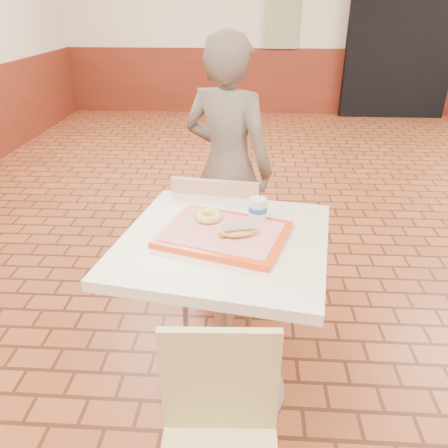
# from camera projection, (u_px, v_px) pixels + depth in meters

# --- Properties ---
(wainscot_band) EXTENTS (8.00, 10.00, 1.00)m
(wainscot_band) POSITION_uv_depth(u_px,v_px,m) (422.00, 224.00, 2.57)
(wainscot_band) COLOR #602012
(wainscot_band) RESTS_ON ground
(corridor_doorway) EXTENTS (1.60, 0.22, 2.20)m
(corridor_doorway) POSITION_uv_depth(u_px,v_px,m) (401.00, 43.00, 6.56)
(corridor_doorway) COLOR black
(corridor_doorway) RESTS_ON ground
(promo_poster) EXTENTS (0.50, 0.03, 1.20)m
(promo_poster) POSITION_uv_depth(u_px,v_px,m) (283.00, 5.00, 6.48)
(promo_poster) COLOR gray
(promo_poster) RESTS_ON wainscot_band
(main_table) EXTENTS (0.80, 0.80, 0.84)m
(main_table) POSITION_uv_depth(u_px,v_px,m) (224.00, 294.00, 1.84)
(main_table) COLOR beige
(main_table) RESTS_ON ground
(chair_main_front) EXTENTS (0.39, 0.39, 0.81)m
(chair_main_front) POSITION_uv_depth(u_px,v_px,m) (219.00, 442.00, 1.35)
(chair_main_front) COLOR tan
(chair_main_front) RESTS_ON ground
(chair_main_back) EXTENTS (0.48, 0.48, 0.92)m
(chair_main_back) POSITION_uv_depth(u_px,v_px,m) (220.00, 243.00, 2.34)
(chair_main_back) COLOR tan
(chair_main_back) RESTS_ON ground
(customer) EXTENTS (0.67, 0.57, 1.55)m
(customer) POSITION_uv_depth(u_px,v_px,m) (228.00, 168.00, 2.62)
(customer) COLOR #64584D
(customer) RESTS_ON ground
(serving_tray) EXTENTS (0.47, 0.37, 0.03)m
(serving_tray) POSITION_uv_depth(u_px,v_px,m) (224.00, 234.00, 1.71)
(serving_tray) COLOR #E04410
(serving_tray) RESTS_ON main_table
(ring_donut) EXTENTS (0.12, 0.12, 0.03)m
(ring_donut) POSITION_uv_depth(u_px,v_px,m) (208.00, 216.00, 1.78)
(ring_donut) COLOR #E0C251
(ring_donut) RESTS_ON serving_tray
(long_john_donut) EXTENTS (0.15, 0.10, 0.04)m
(long_john_donut) POSITION_uv_depth(u_px,v_px,m) (238.00, 231.00, 1.66)
(long_john_donut) COLOR gold
(long_john_donut) RESTS_ON serving_tray
(paper_cup) EXTENTS (0.08, 0.08, 0.09)m
(paper_cup) POSITION_uv_depth(u_px,v_px,m) (258.00, 210.00, 1.77)
(paper_cup) COLOR silver
(paper_cup) RESTS_ON serving_tray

